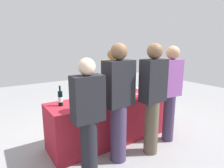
{
  "coord_description": "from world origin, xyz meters",
  "views": [
    {
      "loc": [
        -1.79,
        -2.71,
        1.75
      ],
      "look_at": [
        0.0,
        0.0,
        1.05
      ],
      "focal_mm": 30.47,
      "sensor_mm": 36.0,
      "label": 1
    }
  ],
  "objects_px": {
    "wine_bottle_1": "(85,94)",
    "wine_glass_2": "(133,91)",
    "server_pouring": "(113,85)",
    "guest_3": "(170,90)",
    "wine_bottle_5": "(146,85)",
    "guest_1": "(119,100)",
    "wine_bottle_2": "(88,93)",
    "wine_glass_1": "(125,93)",
    "wine_bottle_4": "(130,87)",
    "guest_2": "(153,96)",
    "wine_bottle_0": "(60,98)",
    "guest_0": "(88,116)",
    "wine_glass_0": "(104,95)",
    "wine_glass_3": "(137,89)",
    "wine_bottle_3": "(125,87)"
  },
  "relations": [
    {
      "from": "server_pouring",
      "to": "wine_glass_0",
      "type": "bearing_deg",
      "value": 54.07
    },
    {
      "from": "wine_bottle_2",
      "to": "wine_glass_3",
      "type": "bearing_deg",
      "value": -12.62
    },
    {
      "from": "wine_bottle_4",
      "to": "server_pouring",
      "type": "height_order",
      "value": "server_pouring"
    },
    {
      "from": "wine_glass_3",
      "to": "guest_0",
      "type": "distance_m",
      "value": 1.46
    },
    {
      "from": "wine_glass_1",
      "to": "server_pouring",
      "type": "xyz_separation_m",
      "value": [
        0.2,
        0.69,
        -0.02
      ]
    },
    {
      "from": "wine_bottle_5",
      "to": "guest_2",
      "type": "distance_m",
      "value": 1.04
    },
    {
      "from": "wine_bottle_1",
      "to": "guest_2",
      "type": "relative_size",
      "value": 0.19
    },
    {
      "from": "wine_bottle_4",
      "to": "server_pouring",
      "type": "relative_size",
      "value": 0.19
    },
    {
      "from": "wine_glass_3",
      "to": "guest_1",
      "type": "distance_m",
      "value": 0.96
    },
    {
      "from": "wine_bottle_3",
      "to": "wine_bottle_5",
      "type": "height_order",
      "value": "wine_bottle_3"
    },
    {
      "from": "wine_bottle_4",
      "to": "server_pouring",
      "type": "distance_m",
      "value": 0.42
    },
    {
      "from": "wine_glass_0",
      "to": "wine_glass_2",
      "type": "height_order",
      "value": "wine_glass_2"
    },
    {
      "from": "wine_bottle_5",
      "to": "guest_2",
      "type": "xyz_separation_m",
      "value": [
        -0.64,
        -0.81,
        0.05
      ]
    },
    {
      "from": "wine_bottle_4",
      "to": "guest_2",
      "type": "height_order",
      "value": "guest_2"
    },
    {
      "from": "guest_1",
      "to": "wine_glass_3",
      "type": "bearing_deg",
      "value": 28.73
    },
    {
      "from": "server_pouring",
      "to": "guest_0",
      "type": "distance_m",
      "value": 1.67
    },
    {
      "from": "wine_glass_1",
      "to": "guest_0",
      "type": "bearing_deg",
      "value": -152.64
    },
    {
      "from": "wine_bottle_1",
      "to": "wine_glass_1",
      "type": "distance_m",
      "value": 0.69
    },
    {
      "from": "server_pouring",
      "to": "guest_0",
      "type": "height_order",
      "value": "server_pouring"
    },
    {
      "from": "wine_bottle_2",
      "to": "guest_0",
      "type": "bearing_deg",
      "value": -116.79
    },
    {
      "from": "server_pouring",
      "to": "wine_bottle_1",
      "type": "bearing_deg",
      "value": 35.37
    },
    {
      "from": "guest_2",
      "to": "wine_bottle_2",
      "type": "bearing_deg",
      "value": 125.82
    },
    {
      "from": "wine_bottle_5",
      "to": "guest_0",
      "type": "height_order",
      "value": "guest_0"
    },
    {
      "from": "guest_2",
      "to": "wine_glass_2",
      "type": "bearing_deg",
      "value": 78.06
    },
    {
      "from": "wine_bottle_3",
      "to": "wine_glass_2",
      "type": "distance_m",
      "value": 0.24
    },
    {
      "from": "wine_glass_0",
      "to": "guest_2",
      "type": "relative_size",
      "value": 0.07
    },
    {
      "from": "wine_glass_0",
      "to": "wine_bottle_2",
      "type": "bearing_deg",
      "value": 132.17
    },
    {
      "from": "guest_1",
      "to": "guest_3",
      "type": "distance_m",
      "value": 1.11
    },
    {
      "from": "wine_glass_1",
      "to": "server_pouring",
      "type": "relative_size",
      "value": 0.09
    },
    {
      "from": "wine_glass_2",
      "to": "guest_3",
      "type": "distance_m",
      "value": 0.67
    },
    {
      "from": "wine_bottle_4",
      "to": "wine_glass_2",
      "type": "bearing_deg",
      "value": -119.25
    },
    {
      "from": "wine_bottle_2",
      "to": "wine_bottle_4",
      "type": "bearing_deg",
      "value": -0.62
    },
    {
      "from": "server_pouring",
      "to": "guest_3",
      "type": "xyz_separation_m",
      "value": [
        0.47,
        -1.12,
        0.07
      ]
    },
    {
      "from": "wine_bottle_5",
      "to": "wine_glass_2",
      "type": "bearing_deg",
      "value": -159.14
    },
    {
      "from": "wine_bottle_2",
      "to": "wine_bottle_5",
      "type": "height_order",
      "value": "wine_bottle_5"
    },
    {
      "from": "wine_bottle_1",
      "to": "wine_glass_3",
      "type": "bearing_deg",
      "value": -7.87
    },
    {
      "from": "wine_bottle_1",
      "to": "wine_glass_1",
      "type": "bearing_deg",
      "value": -21.12
    },
    {
      "from": "wine_glass_0",
      "to": "server_pouring",
      "type": "distance_m",
      "value": 0.82
    },
    {
      "from": "wine_bottle_5",
      "to": "guest_3",
      "type": "distance_m",
      "value": 0.7
    },
    {
      "from": "wine_bottle_1",
      "to": "wine_glass_2",
      "type": "relative_size",
      "value": 2.45
    },
    {
      "from": "wine_glass_2",
      "to": "server_pouring",
      "type": "bearing_deg",
      "value": 91.96
    },
    {
      "from": "wine_glass_0",
      "to": "server_pouring",
      "type": "height_order",
      "value": "server_pouring"
    },
    {
      "from": "wine_bottle_4",
      "to": "guest_1",
      "type": "xyz_separation_m",
      "value": [
        -0.79,
        -0.73,
        0.04
      ]
    },
    {
      "from": "wine_glass_0",
      "to": "guest_0",
      "type": "relative_size",
      "value": 0.08
    },
    {
      "from": "guest_3",
      "to": "server_pouring",
      "type": "bearing_deg",
      "value": 118.61
    },
    {
      "from": "wine_bottle_0",
      "to": "wine_bottle_1",
      "type": "height_order",
      "value": "wine_bottle_1"
    },
    {
      "from": "wine_bottle_0",
      "to": "wine_bottle_5",
      "type": "xyz_separation_m",
      "value": [
        1.83,
        0.03,
        -0.01
      ]
    },
    {
      "from": "wine_bottle_2",
      "to": "wine_glass_1",
      "type": "bearing_deg",
      "value": -29.76
    },
    {
      "from": "wine_bottle_0",
      "to": "guest_2",
      "type": "xyz_separation_m",
      "value": [
        1.19,
        -0.78,
        0.04
      ]
    },
    {
      "from": "wine_glass_0",
      "to": "wine_glass_3",
      "type": "bearing_deg",
      "value": 0.41
    }
  ]
}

